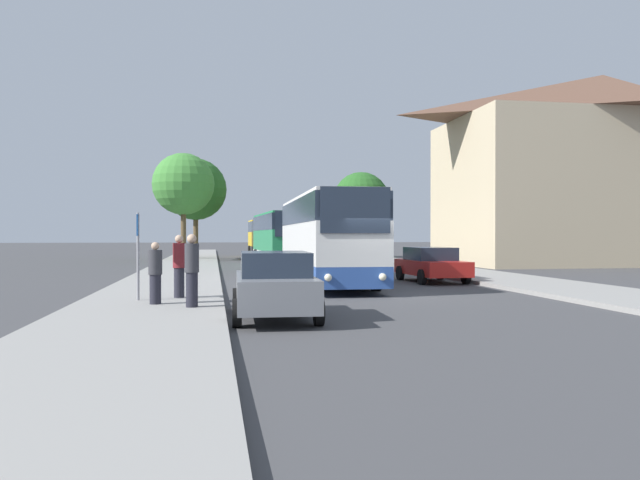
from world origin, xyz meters
TOP-DOWN VIEW (x-y plane):
  - ground_plane at (0.00, 0.00)m, footprint 300.00×300.00m
  - sidewalk_left at (-7.00, 0.00)m, footprint 4.00×120.00m
  - sidewalk_right at (7.00, 0.00)m, footprint 4.00×120.00m
  - building_right_background at (21.10, 19.27)m, footprint 20.89×10.81m
  - bus_front at (-0.79, 5.26)m, footprint 2.96×12.14m
  - bus_middle at (-0.97, 20.24)m, footprint 3.12×10.93m
  - bus_rear at (-0.63, 34.66)m, footprint 2.97×11.57m
  - parked_car_left_curb at (-3.87, -4.99)m, footprint 2.07×4.36m
  - parked_car_right_near at (3.76, 5.40)m, footprint 2.18×4.33m
  - parked_car_right_far at (3.99, 19.55)m, footprint 2.29×4.34m
  - bus_stop_sign at (-7.37, -1.60)m, footprint 0.08×0.45m
  - pedestrian_waiting_near at (-6.27, -1.07)m, footprint 0.36×0.36m
  - pedestrian_waiting_far at (-6.80, -2.69)m, footprint 0.36×0.36m
  - pedestrian_walking_back at (-5.82, -3.56)m, footprint 0.36×0.36m
  - tree_left_near at (-6.71, 32.30)m, footprint 5.03×5.03m
  - tree_left_far at (-7.54, 29.03)m, footprint 4.72×4.72m
  - tree_right_near at (7.45, 33.42)m, footprint 4.92×4.92m

SIDE VIEW (x-z plane):
  - ground_plane at x=0.00m, z-range 0.00..0.00m
  - sidewalk_left at x=-7.00m, z-range 0.00..0.15m
  - sidewalk_right at x=7.00m, z-range 0.00..0.15m
  - parked_car_right_near at x=3.76m, z-range 0.03..1.49m
  - parked_car_right_far at x=3.99m, z-range 0.03..1.55m
  - parked_car_left_curb at x=-3.87m, z-range 0.02..1.60m
  - pedestrian_waiting_far at x=-6.80m, z-range 0.15..1.79m
  - pedestrian_waiting_near at x=-6.27m, z-range 0.16..1.99m
  - pedestrian_walking_back at x=-5.82m, z-range 0.17..2.01m
  - bus_stop_sign at x=-7.37m, z-range 0.45..2.90m
  - bus_rear at x=-0.63m, z-range 0.12..3.45m
  - bus_middle at x=-0.97m, z-range 0.12..3.48m
  - bus_front at x=-0.79m, z-range 0.12..3.62m
  - tree_right_near at x=7.45m, z-range 1.34..8.68m
  - tree_left_near at x=-6.71m, z-range 1.66..9.75m
  - tree_left_far at x=-7.54m, z-range 1.81..9.90m
  - building_right_background at x=21.10m, z-range 0.00..12.97m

